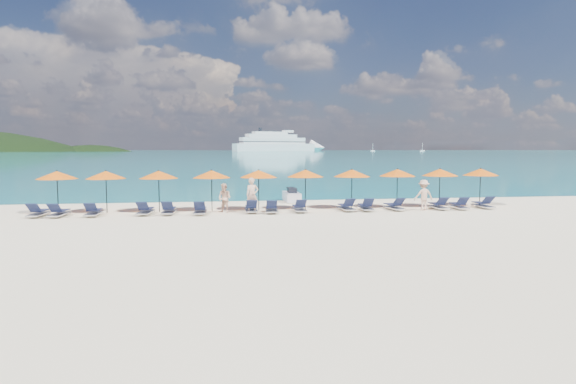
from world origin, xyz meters
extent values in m
plane|color=beige|center=(0.00, 0.00, 0.00)|extent=(1400.00, 1400.00, 0.00)
cube|color=#1FA9B2|center=(0.00, 660.00, 0.01)|extent=(1600.00, 1300.00, 0.01)
ellipsoid|color=black|center=(-150.00, 560.00, -35.00)|extent=(162.00, 126.00, 85.50)
cube|color=silver|center=(64.51, 575.53, 4.71)|extent=(104.51, 48.20, 9.41)
cone|color=silver|center=(123.93, 593.65, 4.71)|extent=(25.84, 25.84, 20.70)
cube|color=silver|center=(62.71, 574.98, 13.18)|extent=(83.88, 39.46, 7.53)
cube|color=silver|center=(60.91, 574.43, 18.82)|extent=(65.51, 32.23, 4.71)
cube|color=silver|center=(59.11, 573.89, 22.59)|extent=(44.88, 23.49, 3.29)
cube|color=black|center=(62.71, 574.98, 11.76)|extent=(84.93, 39.95, 0.85)
cube|color=black|center=(62.71, 574.98, 15.06)|extent=(82.84, 38.98, 0.85)
cylinder|color=black|center=(46.69, 570.10, 26.35)|extent=(4.14, 4.14, 5.18)
cube|color=silver|center=(185.47, 556.30, 0.70)|extent=(5.25, 1.75, 1.40)
cylinder|color=silver|center=(185.47, 556.30, 5.25)|extent=(0.32, 0.32, 8.75)
cube|color=silver|center=(240.79, 535.01, 0.76)|extent=(5.72, 1.91, 1.53)
cylinder|color=silver|center=(240.79, 535.01, 5.72)|extent=(0.34, 0.34, 9.54)
cube|color=silver|center=(1.16, 9.48, 0.30)|extent=(0.92, 2.44, 0.56)
cube|color=black|center=(1.16, 9.28, 0.71)|extent=(0.51, 1.02, 0.36)
cylinder|color=black|center=(1.16, 10.09, 0.86)|extent=(0.56, 0.06, 0.06)
imported|color=#DBA98C|center=(-1.74, 4.18, 0.94)|extent=(0.77, 0.60, 1.88)
imported|color=#DBA98C|center=(-3.19, 4.48, 0.78)|extent=(0.87, 0.79, 1.56)
imported|color=#DBA98C|center=(7.70, 3.94, 0.85)|extent=(1.12, 0.57, 1.70)
cylinder|color=black|center=(-11.90, 5.51, 1.10)|extent=(0.05, 0.05, 2.20)
cone|color=#DF590C|center=(-11.90, 5.51, 2.02)|extent=(2.10, 2.10, 0.42)
sphere|color=black|center=(-11.90, 5.51, 2.24)|extent=(0.08, 0.08, 0.08)
cylinder|color=black|center=(-9.40, 5.35, 1.10)|extent=(0.05, 0.05, 2.20)
cone|color=#DF590C|center=(-9.40, 5.35, 2.02)|extent=(2.10, 2.10, 0.42)
sphere|color=black|center=(-9.40, 5.35, 2.24)|extent=(0.08, 0.08, 0.08)
cylinder|color=black|center=(-6.67, 5.26, 1.10)|extent=(0.05, 0.05, 2.20)
cone|color=#DF590C|center=(-6.67, 5.26, 2.02)|extent=(2.10, 2.10, 0.42)
sphere|color=black|center=(-6.67, 5.26, 2.24)|extent=(0.08, 0.08, 0.08)
cylinder|color=black|center=(-3.88, 5.33, 1.10)|extent=(0.05, 0.05, 2.20)
cone|color=#DF590C|center=(-3.88, 5.33, 2.02)|extent=(2.10, 2.10, 0.42)
sphere|color=black|center=(-3.88, 5.33, 2.24)|extent=(0.08, 0.08, 0.08)
cylinder|color=black|center=(-1.30, 5.35, 1.10)|extent=(0.05, 0.05, 2.20)
cone|color=#DF590C|center=(-1.30, 5.35, 2.02)|extent=(2.10, 2.10, 0.42)
sphere|color=black|center=(-1.30, 5.35, 2.24)|extent=(0.08, 0.08, 0.08)
cylinder|color=black|center=(1.34, 5.43, 1.10)|extent=(0.05, 0.05, 2.20)
cone|color=#DF590C|center=(1.34, 5.43, 2.02)|extent=(2.10, 2.10, 0.42)
sphere|color=black|center=(1.34, 5.43, 2.24)|extent=(0.08, 0.08, 0.08)
cylinder|color=black|center=(3.99, 5.28, 1.10)|extent=(0.05, 0.05, 2.20)
cone|color=#DF590C|center=(3.99, 5.28, 2.02)|extent=(2.10, 2.10, 0.42)
sphere|color=black|center=(3.99, 5.28, 2.24)|extent=(0.08, 0.08, 0.08)
cylinder|color=black|center=(6.73, 5.40, 1.10)|extent=(0.05, 0.05, 2.20)
cone|color=#DF590C|center=(6.73, 5.40, 2.02)|extent=(2.10, 2.10, 0.42)
sphere|color=black|center=(6.73, 5.40, 2.24)|extent=(0.08, 0.08, 0.08)
cylinder|color=black|center=(9.32, 5.38, 1.10)|extent=(0.05, 0.05, 2.20)
cone|color=#DF590C|center=(9.32, 5.38, 2.02)|extent=(2.10, 2.10, 0.42)
sphere|color=black|center=(9.32, 5.38, 2.24)|extent=(0.08, 0.08, 0.08)
cylinder|color=black|center=(11.91, 5.46, 1.10)|extent=(0.05, 0.05, 2.20)
cone|color=#DF590C|center=(11.91, 5.46, 2.02)|extent=(2.10, 2.10, 0.42)
sphere|color=black|center=(11.91, 5.46, 2.24)|extent=(0.08, 0.08, 0.08)
cube|color=silver|center=(-12.44, 4.22, 0.14)|extent=(0.70, 1.73, 0.06)
cube|color=#161C3B|center=(-12.43, 4.47, 0.30)|extent=(0.60, 1.13, 0.04)
cube|color=#161C3B|center=(-12.47, 3.67, 0.55)|extent=(0.58, 0.56, 0.43)
cube|color=silver|center=(-11.41, 4.04, 0.14)|extent=(0.73, 1.74, 0.06)
cube|color=#161C3B|center=(-11.39, 4.29, 0.30)|extent=(0.62, 1.14, 0.04)
cube|color=#161C3B|center=(-11.44, 3.49, 0.55)|extent=(0.59, 0.57, 0.43)
cube|color=silver|center=(-9.78, 4.08, 0.14)|extent=(0.64, 1.71, 0.06)
cube|color=#161C3B|center=(-9.78, 4.33, 0.30)|extent=(0.56, 1.11, 0.04)
cube|color=#161C3B|center=(-9.77, 3.53, 0.55)|extent=(0.56, 0.54, 0.43)
cube|color=silver|center=(-7.25, 4.22, 0.14)|extent=(0.79, 1.75, 0.06)
cube|color=#161C3B|center=(-7.23, 4.47, 0.30)|extent=(0.66, 1.15, 0.04)
cube|color=#161C3B|center=(-7.31, 3.68, 0.55)|extent=(0.60, 0.59, 0.43)
cube|color=silver|center=(-6.08, 4.22, 0.14)|extent=(0.67, 1.72, 0.06)
cube|color=#161C3B|center=(-6.07, 4.47, 0.30)|extent=(0.58, 1.12, 0.04)
cube|color=#161C3B|center=(-6.09, 3.67, 0.55)|extent=(0.57, 0.55, 0.43)
cube|color=silver|center=(-4.46, 3.97, 0.14)|extent=(0.67, 1.72, 0.06)
cube|color=#161C3B|center=(-4.45, 4.22, 0.30)|extent=(0.58, 1.11, 0.04)
cube|color=#161C3B|center=(-4.47, 3.42, 0.55)|extent=(0.56, 0.55, 0.43)
cube|color=silver|center=(-1.80, 4.31, 0.14)|extent=(0.63, 1.70, 0.06)
cube|color=#161C3B|center=(-1.80, 4.56, 0.30)|extent=(0.56, 1.10, 0.04)
cube|color=#161C3B|center=(-1.80, 3.76, 0.55)|extent=(0.55, 0.54, 0.43)
cube|color=silver|center=(-0.74, 4.04, 0.14)|extent=(0.76, 1.75, 0.06)
cube|color=#161C3B|center=(-0.71, 4.29, 0.30)|extent=(0.64, 1.14, 0.04)
cube|color=#161C3B|center=(-0.78, 3.49, 0.55)|extent=(0.59, 0.58, 0.43)
cube|color=silver|center=(0.78, 4.16, 0.14)|extent=(0.63, 1.71, 0.06)
cube|color=#161C3B|center=(0.78, 4.41, 0.30)|extent=(0.56, 1.10, 0.04)
cube|color=#161C3B|center=(0.77, 3.61, 0.55)|extent=(0.55, 0.54, 0.43)
cube|color=silver|center=(3.41, 4.29, 0.14)|extent=(0.69, 1.72, 0.06)
cube|color=#161C3B|center=(3.40, 4.54, 0.30)|extent=(0.59, 1.12, 0.04)
cube|color=#161C3B|center=(3.43, 3.74, 0.55)|extent=(0.57, 0.56, 0.43)
cube|color=silver|center=(4.49, 4.20, 0.14)|extent=(0.73, 1.74, 0.06)
cube|color=#161C3B|center=(4.50, 4.45, 0.30)|extent=(0.62, 1.13, 0.04)
cube|color=#161C3B|center=(4.45, 3.65, 0.55)|extent=(0.58, 0.57, 0.43)
cube|color=silver|center=(6.11, 4.19, 0.14)|extent=(0.79, 1.75, 0.06)
cube|color=#161C3B|center=(6.09, 4.44, 0.30)|extent=(0.66, 1.15, 0.04)
cube|color=#161C3B|center=(6.17, 3.64, 0.55)|extent=(0.60, 0.59, 0.43)
cube|color=silver|center=(8.69, 4.19, 0.14)|extent=(0.66, 1.71, 0.06)
cube|color=#161C3B|center=(8.69, 4.44, 0.30)|extent=(0.57, 1.11, 0.04)
cube|color=#161C3B|center=(8.68, 3.64, 0.55)|extent=(0.56, 0.55, 0.43)
cube|color=silver|center=(9.87, 4.09, 0.14)|extent=(0.78, 1.75, 0.06)
cube|color=#161C3B|center=(9.89, 4.33, 0.30)|extent=(0.65, 1.15, 0.04)
cube|color=#161C3B|center=(9.81, 3.54, 0.55)|extent=(0.60, 0.59, 0.43)
cube|color=silver|center=(11.46, 4.32, 0.14)|extent=(0.63, 1.71, 0.06)
cube|color=#161C3B|center=(11.46, 4.57, 0.30)|extent=(0.56, 1.10, 0.04)
cube|color=#161C3B|center=(11.45, 3.77, 0.55)|extent=(0.55, 0.54, 0.43)
camera|label=1|loc=(-3.45, -21.13, 3.40)|focal=30.00mm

